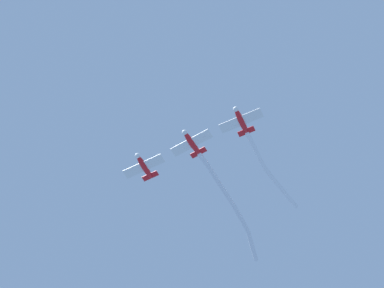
% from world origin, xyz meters
% --- Properties ---
extents(airplane_lead, '(4.53, 6.00, 1.48)m').
position_xyz_m(airplane_lead, '(-3.45, -1.59, 86.90)').
color(airplane_lead, red).
extents(airplane_left_wing, '(4.47, 5.96, 1.48)m').
position_xyz_m(airplane_left_wing, '(-4.54, 5.63, 87.20)').
color(airplane_left_wing, red).
extents(smoke_trail_left_wing, '(18.49, 3.75, 2.35)m').
position_xyz_m(smoke_trail_left_wing, '(-15.70, 4.38, 86.41)').
color(smoke_trail_left_wing, white).
extents(airplane_right_wing, '(4.56, 6.01, 1.48)m').
position_xyz_m(airplane_right_wing, '(-5.63, 12.88, 86.90)').
color(airplane_right_wing, red).
extents(smoke_trail_right_wing, '(14.51, 1.83, 1.29)m').
position_xyz_m(smoke_trail_right_wing, '(-14.63, 11.54, 87.25)').
color(smoke_trail_right_wing, white).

